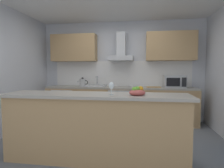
# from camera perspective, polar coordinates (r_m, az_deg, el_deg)

# --- Properties ---
(ground) EXTENTS (5.24, 4.64, 0.02)m
(ground) POSITION_cam_1_polar(r_m,az_deg,el_deg) (3.63, -0.47, -17.43)
(ground) COLOR slate
(wall_back) EXTENTS (5.24, 0.12, 2.60)m
(wall_back) POSITION_cam_1_polar(r_m,az_deg,el_deg) (5.24, 2.81, 3.87)
(wall_back) COLOR silver
(wall_back) RESTS_ON ground
(backsplash_tile) EXTENTS (3.60, 0.02, 0.66)m
(backsplash_tile) POSITION_cam_1_polar(r_m,az_deg,el_deg) (5.17, 2.72, 3.09)
(backsplash_tile) COLOR white
(counter_back) EXTENTS (3.73, 0.60, 0.90)m
(counter_back) POSITION_cam_1_polar(r_m,az_deg,el_deg) (4.94, 2.32, -6.06)
(counter_back) COLOR tan
(counter_back) RESTS_ON ground
(counter_island) EXTENTS (2.69, 0.64, 0.98)m
(counter_island) POSITION_cam_1_polar(r_m,az_deg,el_deg) (2.89, -5.02, -12.54)
(counter_island) COLOR tan
(counter_island) RESTS_ON ground
(upper_cabinets) EXTENTS (3.68, 0.32, 0.70)m
(upper_cabinets) POSITION_cam_1_polar(r_m,az_deg,el_deg) (5.04, 2.56, 10.80)
(upper_cabinets) COLOR tan
(oven) EXTENTS (0.60, 0.62, 0.80)m
(oven) POSITION_cam_1_polar(r_m,az_deg,el_deg) (4.91, 2.47, -6.00)
(oven) COLOR slate
(oven) RESTS_ON ground
(refrigerator) EXTENTS (0.58, 0.60, 0.85)m
(refrigerator) POSITION_cam_1_polar(r_m,az_deg,el_deg) (5.27, -13.44, -5.81)
(refrigerator) COLOR white
(refrigerator) RESTS_ON ground
(microwave) EXTENTS (0.50, 0.38, 0.30)m
(microwave) POSITION_cam_1_polar(r_m,az_deg,el_deg) (4.85, 17.97, 0.69)
(microwave) COLOR #B7BABC
(microwave) RESTS_ON counter_back
(sink) EXTENTS (0.50, 0.40, 0.26)m
(sink) POSITION_cam_1_polar(r_m,az_deg,el_deg) (4.97, -4.67, -0.45)
(sink) COLOR silver
(sink) RESTS_ON counter_back
(kettle) EXTENTS (0.29, 0.15, 0.24)m
(kettle) POSITION_cam_1_polar(r_m,az_deg,el_deg) (5.01, -8.68, 0.44)
(kettle) COLOR #B7BABC
(kettle) RESTS_ON counter_back
(range_hood) EXTENTS (0.62, 0.45, 0.72)m
(range_hood) POSITION_cam_1_polar(r_m,az_deg,el_deg) (4.98, 2.69, 9.46)
(range_hood) COLOR #B7BABC
(wine_glass) EXTENTS (0.08, 0.08, 0.18)m
(wine_glass) POSITION_cam_1_polar(r_m,az_deg,el_deg) (2.63, -0.19, -0.62)
(wine_glass) COLOR silver
(wine_glass) RESTS_ON counter_island
(fruit_bowl) EXTENTS (0.22, 0.22, 0.13)m
(fruit_bowl) POSITION_cam_1_polar(r_m,az_deg,el_deg) (2.65, 7.48, -2.32)
(fruit_bowl) COLOR #B24C47
(fruit_bowl) RESTS_ON counter_island
(chopping_board) EXTENTS (0.35, 0.23, 0.02)m
(chopping_board) POSITION_cam_1_polar(r_m,az_deg,el_deg) (4.81, 12.16, -0.89)
(chopping_board) COLOR tan
(chopping_board) RESTS_ON counter_back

